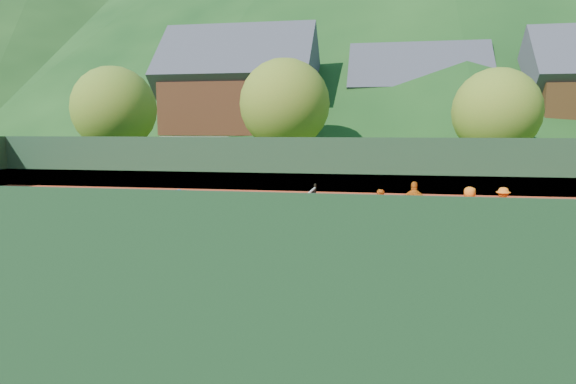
% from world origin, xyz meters
% --- Properties ---
extents(ground, '(400.00, 400.00, 0.00)m').
position_xyz_m(ground, '(0.00, 0.00, 0.00)').
color(ground, '#2E561A').
rests_on(ground, ground).
extents(clay_court, '(40.00, 24.00, 0.02)m').
position_xyz_m(clay_court, '(0.00, 0.00, 0.01)').
color(clay_court, '#BB3E1E').
rests_on(clay_court, ground).
extents(coach, '(0.70, 0.53, 1.74)m').
position_xyz_m(coach, '(-2.96, -2.14, 0.89)').
color(coach, '#1B4CB3').
rests_on(coach, clay_court).
extents(student_a, '(0.75, 0.62, 1.40)m').
position_xyz_m(student_a, '(2.79, 1.86, 0.72)').
color(student_a, orange).
rests_on(student_a, clay_court).
extents(student_b, '(1.01, 0.58, 1.62)m').
position_xyz_m(student_b, '(4.01, 2.55, 0.83)').
color(student_b, '#CA6412').
rests_on(student_b, clay_court).
extents(student_c, '(0.87, 0.69, 1.54)m').
position_xyz_m(student_c, '(5.80, 1.99, 0.79)').
color(student_c, orange).
rests_on(student_c, clay_court).
extents(student_d, '(1.03, 0.83, 1.40)m').
position_xyz_m(student_d, '(7.16, 3.27, 0.72)').
color(student_d, orange).
rests_on(student_d, clay_court).
extents(tennis_ball_0, '(0.07, 0.07, 0.07)m').
position_xyz_m(tennis_ball_0, '(2.20, -4.33, 0.05)').
color(tennis_ball_0, '#D9EE27').
rests_on(tennis_ball_0, clay_court).
extents(tennis_ball_1, '(0.07, 0.07, 0.07)m').
position_xyz_m(tennis_ball_1, '(3.68, -1.78, 0.05)').
color(tennis_ball_1, '#D9EE27').
rests_on(tennis_ball_1, clay_court).
extents(tennis_ball_3, '(0.07, 0.07, 0.07)m').
position_xyz_m(tennis_ball_3, '(-1.78, -9.18, 0.05)').
color(tennis_ball_3, '#D9EE27').
rests_on(tennis_ball_3, clay_court).
extents(tennis_ball_5, '(0.07, 0.07, 0.07)m').
position_xyz_m(tennis_ball_5, '(-5.62, -3.42, 0.05)').
color(tennis_ball_5, '#D9EE27').
rests_on(tennis_ball_5, clay_court).
extents(tennis_ball_6, '(0.07, 0.07, 0.07)m').
position_xyz_m(tennis_ball_6, '(0.03, -1.41, 0.05)').
color(tennis_ball_6, '#D9EE27').
rests_on(tennis_ball_6, clay_court).
extents(tennis_ball_7, '(0.07, 0.07, 0.07)m').
position_xyz_m(tennis_ball_7, '(-7.64, -3.21, 0.05)').
color(tennis_ball_7, '#D9EE27').
rests_on(tennis_ball_7, clay_court).
extents(tennis_ball_8, '(0.07, 0.07, 0.07)m').
position_xyz_m(tennis_ball_8, '(-4.03, -4.51, 0.05)').
color(tennis_ball_8, '#D9EE27').
rests_on(tennis_ball_8, clay_court).
extents(tennis_ball_10, '(0.07, 0.07, 0.07)m').
position_xyz_m(tennis_ball_10, '(2.40, -3.96, 0.05)').
color(tennis_ball_10, '#D9EE27').
rests_on(tennis_ball_10, clay_court).
extents(tennis_ball_11, '(0.07, 0.07, 0.07)m').
position_xyz_m(tennis_ball_11, '(2.40, -7.82, 0.05)').
color(tennis_ball_11, '#D9EE27').
rests_on(tennis_ball_11, clay_court).
extents(tennis_ball_12, '(0.07, 0.07, 0.07)m').
position_xyz_m(tennis_ball_12, '(0.74, -7.37, 0.05)').
color(tennis_ball_12, '#D9EE27').
rests_on(tennis_ball_12, clay_court).
extents(tennis_ball_13, '(0.07, 0.07, 0.07)m').
position_xyz_m(tennis_ball_13, '(-3.61, -4.34, 0.05)').
color(tennis_ball_13, '#D9EE27').
rests_on(tennis_ball_13, clay_court).
extents(tennis_ball_14, '(0.07, 0.07, 0.07)m').
position_xyz_m(tennis_ball_14, '(4.73, -4.61, 0.05)').
color(tennis_ball_14, '#D9EE27').
rests_on(tennis_ball_14, clay_court).
extents(tennis_ball_16, '(0.07, 0.07, 0.07)m').
position_xyz_m(tennis_ball_16, '(0.05, -1.77, 0.05)').
color(tennis_ball_16, '#D9EE27').
rests_on(tennis_ball_16, clay_court).
extents(tennis_ball_18, '(0.07, 0.07, 0.07)m').
position_xyz_m(tennis_ball_18, '(-3.63, -4.45, 0.05)').
color(tennis_ball_18, '#D9EE27').
rests_on(tennis_ball_18, clay_court).
extents(court_lines, '(23.83, 11.03, 0.00)m').
position_xyz_m(court_lines, '(0.00, 0.00, 0.02)').
color(court_lines, white).
rests_on(court_lines, clay_court).
extents(tennis_net, '(0.10, 12.07, 1.10)m').
position_xyz_m(tennis_net, '(0.00, 0.00, 0.52)').
color(tennis_net, black).
rests_on(tennis_net, clay_court).
extents(perimeter_fence, '(40.40, 24.24, 3.00)m').
position_xyz_m(perimeter_fence, '(0.00, 0.00, 1.27)').
color(perimeter_fence, '#15311D').
rests_on(perimeter_fence, clay_court).
extents(ball_hopper, '(0.57, 0.57, 1.00)m').
position_xyz_m(ball_hopper, '(-5.05, -4.89, 0.77)').
color(ball_hopper, black).
rests_on(ball_hopper, clay_court).
extents(chalet_left, '(13.80, 9.93, 12.92)m').
position_xyz_m(chalet_left, '(-10.00, 30.00, 5.65)').
color(chalet_left, beige).
rests_on(chalet_left, ground).
extents(chalet_mid, '(12.65, 8.82, 11.45)m').
position_xyz_m(chalet_mid, '(6.00, 34.00, 4.99)').
color(chalet_mid, beige).
rests_on(chalet_mid, ground).
extents(tree_a, '(6.00, 6.00, 7.88)m').
position_xyz_m(tree_a, '(-16.00, 18.00, 4.87)').
color(tree_a, '#3D2918').
rests_on(tree_a, ground).
extents(tree_b, '(6.40, 6.40, 8.40)m').
position_xyz_m(tree_b, '(-4.00, 20.00, 5.19)').
color(tree_b, '#412C1A').
rests_on(tree_b, ground).
extents(tree_c, '(5.60, 5.60, 7.35)m').
position_xyz_m(tree_c, '(10.00, 19.00, 4.54)').
color(tree_c, '#3D2718').
rests_on(tree_c, ground).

